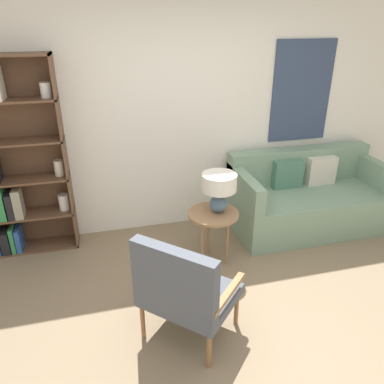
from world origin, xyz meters
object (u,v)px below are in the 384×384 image
at_px(couch, 307,199).
at_px(side_table, 213,218).
at_px(table_lamp, 219,187).
at_px(armchair, 183,288).

height_order(couch, side_table, couch).
bearing_deg(couch, table_lamp, -160.57).
bearing_deg(couch, armchair, -142.79).
xyz_separation_m(couch, table_lamp, (-1.28, -0.45, 0.50)).
distance_m(couch, table_lamp, 1.44).
bearing_deg(side_table, couch, 19.17).
height_order(armchair, couch, armchair).
height_order(side_table, table_lamp, table_lamp).
bearing_deg(table_lamp, couch, 19.43).
bearing_deg(couch, side_table, -160.83).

